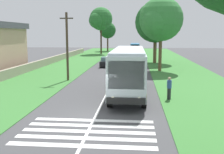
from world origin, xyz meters
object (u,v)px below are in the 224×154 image
(utility_pole, at_px, (67,46))
(pedestrian, at_px, (169,88))
(trailing_minibus_0, at_px, (135,47))
(roadside_tree_right_2, at_px, (155,23))
(trailing_car_1, at_px, (113,59))
(trailing_car_3, at_px, (135,54))
(trailing_car_2, at_px, (114,55))
(coach_bus, at_px, (129,69))
(roadside_tree_left_1, at_px, (107,31))
(roadside_tree_right_0, at_px, (160,20))
(trailing_car_0, at_px, (107,62))
(roadside_tree_left_0, at_px, (100,20))

(utility_pole, distance_m, pedestrian, 12.60)
(trailing_minibus_0, xyz_separation_m, roadside_tree_right_2, (-20.88, -3.30, 5.04))
(trailing_car_1, height_order, trailing_car_3, same)
(trailing_car_1, relative_size, utility_pole, 0.61)
(trailing_car_2, relative_size, utility_pole, 0.61)
(trailing_car_2, bearing_deg, coach_bus, -173.06)
(coach_bus, xyz_separation_m, roadside_tree_left_1, (54.75, 7.56, 3.54))
(trailing_car_2, distance_m, utility_pole, 25.52)
(coach_bus, height_order, utility_pole, utility_pole)
(coach_bus, height_order, trailing_minibus_0, coach_bus)
(trailing_minibus_0, xyz_separation_m, roadside_tree_right_0, (-30.69, -3.35, 5.05))
(coach_bus, xyz_separation_m, pedestrian, (-1.49, -3.08, -1.24))
(trailing_car_1, relative_size, roadside_tree_left_1, 0.53)
(trailing_car_3, bearing_deg, trailing_car_0, 167.07)
(trailing_minibus_0, height_order, roadside_tree_right_0, roadside_tree_right_0)
(trailing_car_0, distance_m, trailing_car_3, 18.04)
(trailing_car_2, relative_size, roadside_tree_right_0, 0.45)
(trailing_car_0, relative_size, trailing_car_3, 1.00)
(trailing_car_0, height_order, roadside_tree_left_0, roadside_tree_left_0)
(coach_bus, relative_size, trailing_car_2, 2.60)
(roadside_tree_right_0, bearing_deg, trailing_car_0, 59.30)
(trailing_minibus_0, xyz_separation_m, pedestrian, (-46.71, -2.85, -0.64))
(utility_pole, bearing_deg, trailing_minibus_0, -9.88)
(trailing_minibus_0, bearing_deg, utility_pole, 170.12)
(trailing_car_2, relative_size, trailing_car_3, 1.00)
(trailing_car_1, height_order, utility_pole, utility_pole)
(trailing_car_0, bearing_deg, coach_bus, -168.62)
(roadside_tree_left_1, bearing_deg, trailing_car_0, -174.03)
(trailing_car_1, distance_m, trailing_car_2, 7.16)
(trailing_car_2, relative_size, trailing_minibus_0, 0.72)
(trailing_car_0, distance_m, utility_pole, 13.46)
(coach_bus, xyz_separation_m, roadside_tree_right_0, (14.54, -3.59, 4.45))
(trailing_car_2, distance_m, pedestrian, 33.50)
(coach_bus, distance_m, roadside_tree_left_1, 55.38)
(roadside_tree_left_0, bearing_deg, roadside_tree_left_1, -3.22)
(coach_bus, xyz_separation_m, roadside_tree_left_0, (44.38, 8.14, 6.06))
(roadside_tree_right_2, xyz_separation_m, utility_pole, (-18.23, 10.11, -2.90))
(coach_bus, relative_size, utility_pole, 1.59)
(coach_bus, relative_size, pedestrian, 6.60)
(roadside_tree_right_0, height_order, roadside_tree_right_2, roadside_tree_right_2)
(roadside_tree_left_0, distance_m, pedestrian, 47.78)
(trailing_car_0, bearing_deg, utility_pole, 167.82)
(roadside_tree_left_1, xyz_separation_m, roadside_tree_right_2, (-30.41, -11.09, 0.90))
(trailing_car_1, bearing_deg, trailing_car_3, -16.10)
(trailing_car_1, relative_size, trailing_car_3, 1.00)
(trailing_car_2, xyz_separation_m, utility_pole, (-25.18, 2.77, 3.03))
(trailing_minibus_0, xyz_separation_m, roadside_tree_left_0, (-0.85, 8.37, 6.66))
(roadside_tree_right_0, height_order, utility_pole, roadside_tree_right_0)
(roadside_tree_right_0, distance_m, pedestrian, 17.01)
(roadside_tree_left_0, xyz_separation_m, roadside_tree_left_1, (10.37, -0.58, -2.52))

